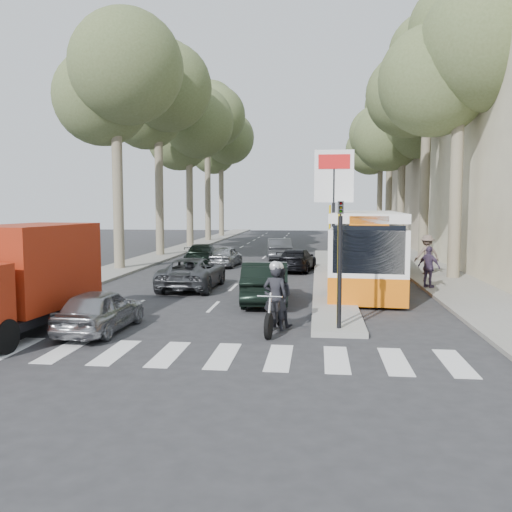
{
  "coord_description": "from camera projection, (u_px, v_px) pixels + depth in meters",
  "views": [
    {
      "loc": [
        2.64,
        -16.13,
        3.48
      ],
      "look_at": [
        0.37,
        3.88,
        1.6
      ],
      "focal_mm": 38.0,
      "sensor_mm": 36.0,
      "label": 1
    }
  ],
  "objects": [
    {
      "name": "tree_r_d",
      "position": [
        392.0,
        120.0,
        48.27
      ],
      "size": [
        7.4,
        7.2,
        14.88
      ],
      "color": "#6B604C",
      "rests_on": "ground"
    },
    {
      "name": "tree_l_d",
      "position": [
        209.0,
        119.0,
        52.09
      ],
      "size": [
        7.4,
        7.2,
        15.66
      ],
      "color": "#6B604C",
      "rests_on": "ground"
    },
    {
      "name": "tree_l_c",
      "position": [
        191.0,
        125.0,
        44.33
      ],
      "size": [
        7.4,
        7.2,
        13.71
      ],
      "color": "#6B604C",
      "rests_on": "ground"
    },
    {
      "name": "red_truck",
      "position": [
        21.0,
        276.0,
        14.74
      ],
      "size": [
        2.57,
        5.69,
        2.95
      ],
      "rotation": [
        0.0,
        0.0,
        -0.09
      ],
      "color": "black",
      "rests_on": "ground"
    },
    {
      "name": "traffic_light_island",
      "position": [
        340.0,
        243.0,
        14.5
      ],
      "size": [
        0.16,
        0.41,
        3.6
      ],
      "color": "black",
      "rests_on": "ground"
    },
    {
      "name": "motorcycle",
      "position": [
        277.0,
        299.0,
        15.08
      ],
      "size": [
        0.92,
        2.32,
        1.98
      ],
      "rotation": [
        0.0,
        0.0,
        -0.12
      ],
      "color": "black",
      "rests_on": "ground"
    },
    {
      "name": "tree_r_c",
      "position": [
        404.0,
        122.0,
        40.49
      ],
      "size": [
        7.4,
        7.2,
        13.32
      ],
      "color": "#6B604C",
      "rests_on": "ground"
    },
    {
      "name": "city_bus",
      "position": [
        366.0,
        246.0,
        23.83
      ],
      "size": [
        3.61,
        12.43,
        3.23
      ],
      "rotation": [
        0.0,
        0.0,
        -0.08
      ],
      "color": "orange",
      "rests_on": "ground"
    },
    {
      "name": "median_left",
      "position": [
        189.0,
        247.0,
        45.17
      ],
      "size": [
        2.4,
        64.0,
        0.12
      ],
      "primitive_type": "cube",
      "color": "gray",
      "rests_on": "ground"
    },
    {
      "name": "billboard",
      "position": [
        334.0,
        200.0,
        20.81
      ],
      "size": [
        1.5,
        12.1,
        5.6
      ],
      "color": "yellow",
      "rests_on": "ground"
    },
    {
      "name": "queue_car_e",
      "position": [
        202.0,
        255.0,
        31.51
      ],
      "size": [
        2.2,
        4.53,
        1.27
      ],
      "primitive_type": "imported",
      "rotation": [
        0.0,
        0.0,
        3.24
      ],
      "color": "black",
      "rests_on": "ground"
    },
    {
      "name": "tree_r_a",
      "position": [
        463.0,
        53.0,
        24.59
      ],
      "size": [
        7.4,
        7.2,
        14.1
      ],
      "color": "#6B604C",
      "rests_on": "ground"
    },
    {
      "name": "queue_car_d",
      "position": [
        279.0,
        249.0,
        35.04
      ],
      "size": [
        1.95,
        4.34,
        1.38
      ],
      "primitive_type": "imported",
      "rotation": [
        0.0,
        0.0,
        3.26
      ],
      "color": "#45474C",
      "rests_on": "ground"
    },
    {
      "name": "dark_hatchback",
      "position": [
        265.0,
        282.0,
        19.47
      ],
      "size": [
        1.9,
        4.61,
        1.48
      ],
      "primitive_type": "imported",
      "rotation": [
        0.0,
        0.0,
        3.22
      ],
      "color": "black",
      "rests_on": "ground"
    },
    {
      "name": "tree_l_e",
      "position": [
        222.0,
        140.0,
        60.11
      ],
      "size": [
        7.4,
        7.2,
        14.49
      ],
      "color": "#6B604C",
      "rests_on": "ground"
    },
    {
      "name": "pedestrian_near",
      "position": [
        429.0,
        267.0,
        22.15
      ],
      "size": [
        1.06,
        1.05,
        1.71
      ],
      "primitive_type": "imported",
      "rotation": [
        0.0,
        0.0,
        2.37
      ],
      "color": "#453752",
      "rests_on": "sidewalk_right"
    },
    {
      "name": "tree_r_b",
      "position": [
        430.0,
        73.0,
        32.39
      ],
      "size": [
        7.4,
        7.2,
        15.27
      ],
      "color": "#6B604C",
      "rests_on": "ground"
    },
    {
      "name": "tree_l_a",
      "position": [
        118.0,
        74.0,
        28.48
      ],
      "size": [
        7.4,
        7.2,
        14.1
      ],
      "color": "#6B604C",
      "rests_on": "ground"
    },
    {
      "name": "sidewalk_right",
      "position": [
        398.0,
        252.0,
        40.34
      ],
      "size": [
        3.2,
        70.0,
        0.12
      ],
      "primitive_type": "cube",
      "color": "gray",
      "rests_on": "ground"
    },
    {
      "name": "tree_l_b",
      "position": [
        160.0,
        92.0,
        36.34
      ],
      "size": [
        7.4,
        7.2,
        14.88
      ],
      "color": "#6B604C",
      "rests_on": "ground"
    },
    {
      "name": "traffic_island",
      "position": [
        329.0,
        274.0,
        27.09
      ],
      "size": [
        1.5,
        26.0,
        0.16
      ],
      "primitive_type": "cube",
      "color": "gray",
      "rests_on": "ground"
    },
    {
      "name": "ground",
      "position": [
        230.0,
        320.0,
        16.58
      ],
      "size": [
        120.0,
        120.0,
        0.0
      ],
      "primitive_type": "plane",
      "color": "#28282B",
      "rests_on": "ground"
    },
    {
      "name": "queue_car_b",
      "position": [
        297.0,
        260.0,
        28.83
      ],
      "size": [
        2.19,
        4.31,
        1.2
      ],
      "primitive_type": "imported",
      "rotation": [
        0.0,
        0.0,
        3.01
      ],
      "color": "black",
      "rests_on": "ground"
    },
    {
      "name": "building_far",
      "position": [
        465.0,
        154.0,
        47.73
      ],
      "size": [
        11.0,
        20.0,
        16.0
      ],
      "primitive_type": "cube",
      "color": "#B7A88E",
      "rests_on": "ground"
    },
    {
      "name": "queue_car_c",
      "position": [
        226.0,
        256.0,
        30.97
      ],
      "size": [
        1.65,
        3.61,
        1.2
      ],
      "primitive_type": "imported",
      "rotation": [
        0.0,
        0.0,
        3.07
      ],
      "color": "#96999E",
      "rests_on": "ground"
    },
    {
      "name": "pedestrian_far",
      "position": [
        427.0,
        254.0,
        26.55
      ],
      "size": [
        1.35,
        0.84,
        1.93
      ],
      "primitive_type": "imported",
      "rotation": [
        0.0,
        0.0,
        3.39
      ],
      "color": "#6C5A51",
      "rests_on": "sidewalk_right"
    },
    {
      "name": "queue_car_a",
      "position": [
        193.0,
        273.0,
        22.74
      ],
      "size": [
        2.24,
        4.74,
        1.31
      ],
      "primitive_type": "imported",
      "rotation": [
        0.0,
        0.0,
        3.13
      ],
      "color": "#47494E",
      "rests_on": "ground"
    },
    {
      "name": "silver_hatchback",
      "position": [
        100.0,
        310.0,
        14.91
      ],
      "size": [
        1.59,
        3.63,
        1.22
      ],
      "primitive_type": "imported",
      "rotation": [
        0.0,
        0.0,
        3.1
      ],
      "color": "#919298",
      "rests_on": "ground"
    },
    {
      "name": "tree_r_e",
      "position": [
        382.0,
        139.0,
        56.23
      ],
      "size": [
        7.4,
        7.2,
        14.1
      ],
      "color": "#6B604C",
      "rests_on": "ground"
    }
  ]
}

